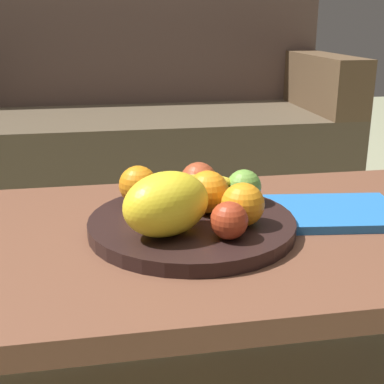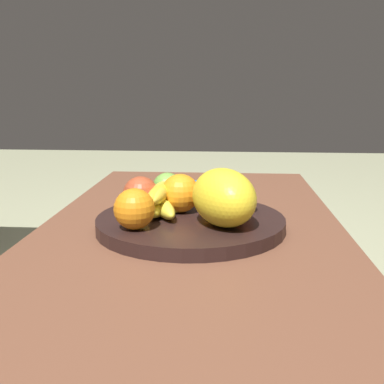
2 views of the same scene
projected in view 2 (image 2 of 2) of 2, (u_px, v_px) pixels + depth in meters
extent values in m
cube|color=brown|center=(190.00, 241.00, 0.91)|extent=(1.26, 0.61, 0.04)
cylinder|color=brown|center=(286.00, 242.00, 1.51)|extent=(0.05, 0.05, 0.36)
cylinder|color=brown|center=(125.00, 238.00, 1.55)|extent=(0.05, 0.05, 0.36)
cylinder|color=black|center=(192.00, 223.00, 0.92)|extent=(0.37, 0.37, 0.03)
ellipsoid|color=yellow|center=(224.00, 197.00, 0.85)|extent=(0.19, 0.17, 0.11)
sphere|color=orange|center=(180.00, 193.00, 0.94)|extent=(0.08, 0.08, 0.08)
sphere|color=orange|center=(134.00, 209.00, 0.83)|extent=(0.07, 0.07, 0.07)
sphere|color=orange|center=(216.00, 190.00, 0.98)|extent=(0.08, 0.08, 0.08)
sphere|color=#A84325|center=(141.00, 194.00, 0.95)|extent=(0.07, 0.07, 0.07)
sphere|color=#6CA23E|center=(167.00, 188.00, 1.02)|extent=(0.07, 0.07, 0.07)
sphere|color=#A5351B|center=(241.00, 197.00, 0.94)|extent=(0.06, 0.06, 0.06)
ellipsoid|color=yellow|center=(161.00, 205.00, 0.94)|extent=(0.15, 0.05, 0.03)
ellipsoid|color=yellow|center=(165.00, 206.00, 0.93)|extent=(0.11, 0.15, 0.03)
ellipsoid|color=yellow|center=(162.00, 207.00, 0.92)|extent=(0.15, 0.09, 0.03)
ellipsoid|color=yellow|center=(160.00, 193.00, 0.93)|extent=(0.15, 0.04, 0.03)
ellipsoid|color=gold|center=(160.00, 193.00, 0.92)|extent=(0.15, 0.05, 0.03)
cube|color=blue|center=(190.00, 193.00, 1.20)|extent=(0.27, 0.21, 0.02)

